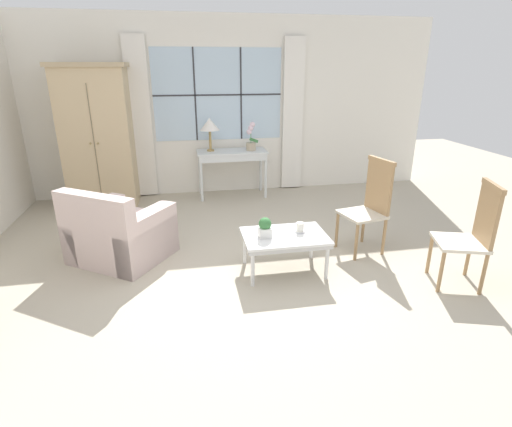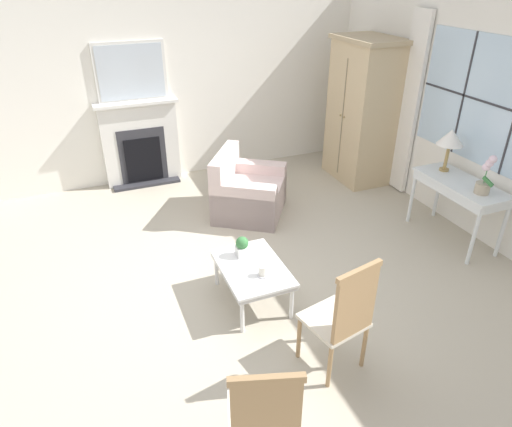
# 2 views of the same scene
# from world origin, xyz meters

# --- Properties ---
(ground_plane) EXTENTS (14.00, 14.00, 0.00)m
(ground_plane) POSITION_xyz_m (0.00, 0.00, 0.00)
(ground_plane) COLOR #B2A893
(wall_back_windowed) EXTENTS (7.20, 0.14, 2.80)m
(wall_back_windowed) POSITION_xyz_m (0.00, 3.02, 1.39)
(wall_back_windowed) COLOR white
(wall_back_windowed) RESTS_ON ground_plane
(wall_left) EXTENTS (0.06, 7.20, 2.80)m
(wall_left) POSITION_xyz_m (-3.03, 0.60, 1.40)
(wall_left) COLOR white
(wall_left) RESTS_ON ground_plane
(fireplace) EXTENTS (0.34, 1.18, 2.05)m
(fireplace) POSITION_xyz_m (-2.91, -0.49, 0.71)
(fireplace) COLOR #2D2D33
(fireplace) RESTS_ON ground_plane
(armoire) EXTENTS (1.04, 0.72, 2.09)m
(armoire) POSITION_xyz_m (-1.84, 2.62, 1.05)
(armoire) COLOR tan
(armoire) RESTS_ON ground_plane
(console_table) EXTENTS (1.12, 0.50, 0.76)m
(console_table) POSITION_xyz_m (0.16, 2.69, 0.67)
(console_table) COLOR silver
(console_table) RESTS_ON ground_plane
(table_lamp) EXTENTS (0.31, 0.31, 0.52)m
(table_lamp) POSITION_xyz_m (-0.17, 2.73, 1.17)
(table_lamp) COLOR #9E7F47
(table_lamp) RESTS_ON console_table
(potted_orchid) EXTENTS (0.20, 0.16, 0.45)m
(potted_orchid) POSITION_xyz_m (0.47, 2.67, 0.93)
(potted_orchid) COLOR tan
(potted_orchid) RESTS_ON console_table
(armchair_upholstered) EXTENTS (1.24, 1.22, 0.84)m
(armchair_upholstered) POSITION_xyz_m (-1.37, 0.62, 0.29)
(armchair_upholstered) COLOR beige
(armchair_upholstered) RESTS_ON ground_plane
(side_chair_wooden) EXTENTS (0.52, 0.52, 1.08)m
(side_chair_wooden) POSITION_xyz_m (1.45, 0.34, 0.60)
(side_chair_wooden) COLOR beige
(side_chair_wooden) RESTS_ON ground_plane
(accent_chair_wooden) EXTENTS (0.55, 0.55, 1.04)m
(accent_chair_wooden) POSITION_xyz_m (2.06, -0.59, 0.58)
(accent_chair_wooden) COLOR beige
(accent_chair_wooden) RESTS_ON ground_plane
(coffee_table) EXTENTS (0.86, 0.59, 0.41)m
(coffee_table) POSITION_xyz_m (0.36, -0.00, 0.37)
(coffee_table) COLOR silver
(coffee_table) RESTS_ON ground_plane
(potted_plant_small) EXTENTS (0.13, 0.13, 0.21)m
(potted_plant_small) POSITION_xyz_m (0.15, -0.02, 0.52)
(potted_plant_small) COLOR white
(potted_plant_small) RESTS_ON coffee_table
(pillar_candle) EXTENTS (0.11, 0.11, 0.12)m
(pillar_candle) POSITION_xyz_m (0.53, 0.04, 0.46)
(pillar_candle) COLOR silver
(pillar_candle) RESTS_ON coffee_table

